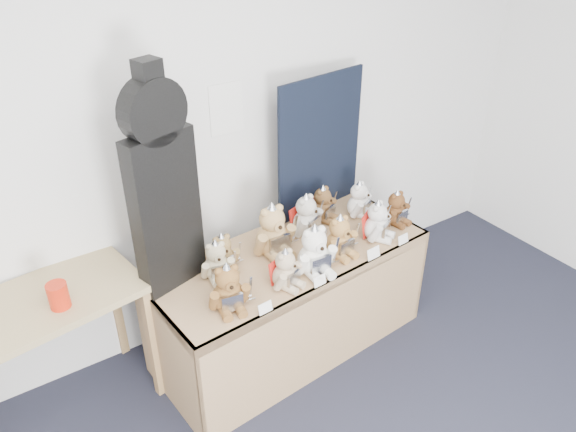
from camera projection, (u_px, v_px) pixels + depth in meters
room_shell at (226, 109)px, 3.18m from camera, size 6.00×6.00×6.00m
display_table at (297, 280)px, 3.29m from camera, size 1.71×0.82×0.69m
side_table at (48, 319)px, 2.82m from camera, size 1.01×0.66×0.79m
guitar_case at (162, 185)px, 2.74m from camera, size 0.38×0.20×1.21m
navy_board at (320, 146)px, 3.49m from camera, size 0.67×0.10×0.89m
red_cup at (58, 296)px, 2.68m from camera, size 0.10×0.10×0.13m
teddy_front_far_left at (228, 290)px, 2.79m from camera, size 0.24×0.21×0.29m
teddy_front_left at (286, 270)px, 2.96m from camera, size 0.21×0.20×0.25m
teddy_front_centre at (315, 252)px, 3.05m from camera, size 0.26×0.22×0.32m
teddy_front_right at (340, 238)px, 3.20m from camera, size 0.23×0.20×0.28m
teddy_front_far_right at (377, 222)px, 3.35m from camera, size 0.23×0.22×0.28m
teddy_front_end at (396, 209)px, 3.50m from camera, size 0.21×0.18×0.25m
teddy_back_left at (217, 262)px, 3.02m from camera, size 0.21×0.18×0.25m
teddy_back_centre_left at (273, 232)px, 3.20m from camera, size 0.28×0.22×0.35m
teddy_back_centre_right at (307, 217)px, 3.39m from camera, size 0.24×0.23×0.29m
teddy_back_right at (323, 205)px, 3.54m from camera, size 0.21×0.20×0.26m
teddy_back_end at (359, 201)px, 3.59m from camera, size 0.22×0.21×0.26m
teddy_back_far_left at (223, 254)px, 3.08m from camera, size 0.20×0.16×0.25m
entry_card_a at (265, 308)px, 2.80m from camera, size 0.08×0.02×0.06m
entry_card_b at (320, 281)px, 2.99m from camera, size 0.08×0.02×0.06m
entry_card_c at (374, 253)px, 3.20m from camera, size 0.09×0.03×0.07m
entry_card_d at (403, 239)px, 3.34m from camera, size 0.08×0.02×0.06m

